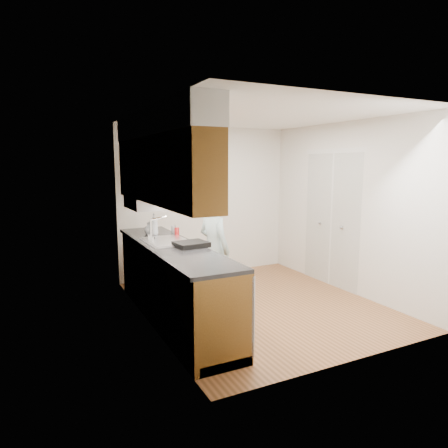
# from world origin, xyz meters

# --- Properties ---
(floor) EXTENTS (3.50, 3.50, 0.00)m
(floor) POSITION_xyz_m (0.00, 0.00, 0.00)
(floor) COLOR #99613A
(floor) RESTS_ON ground
(ceiling) EXTENTS (3.50, 3.50, 0.00)m
(ceiling) POSITION_xyz_m (0.00, 0.00, 2.50)
(ceiling) COLOR white
(ceiling) RESTS_ON wall_left
(wall_left) EXTENTS (0.02, 3.50, 2.50)m
(wall_left) POSITION_xyz_m (-1.50, 0.00, 1.25)
(wall_left) COLOR silver
(wall_left) RESTS_ON floor
(wall_right) EXTENTS (0.02, 3.50, 2.50)m
(wall_right) POSITION_xyz_m (1.50, 0.00, 1.25)
(wall_right) COLOR silver
(wall_right) RESTS_ON floor
(wall_back) EXTENTS (3.00, 0.02, 2.50)m
(wall_back) POSITION_xyz_m (0.00, 1.75, 1.25)
(wall_back) COLOR silver
(wall_back) RESTS_ON floor
(counter) EXTENTS (0.64, 2.80, 1.30)m
(counter) POSITION_xyz_m (-1.20, -0.00, 0.49)
(counter) COLOR brown
(counter) RESTS_ON floor
(upper_cabinets) EXTENTS (0.47, 2.80, 1.21)m
(upper_cabinets) POSITION_xyz_m (-1.33, 0.05, 1.95)
(upper_cabinets) COLOR brown
(upper_cabinets) RESTS_ON wall_left
(closet_door) EXTENTS (0.02, 1.22, 2.05)m
(closet_door) POSITION_xyz_m (1.49, 0.30, 1.02)
(closet_door) COLOR silver
(closet_door) RESTS_ON wall_right
(floor_mat) EXTENTS (0.80, 1.02, 0.02)m
(floor_mat) POSITION_xyz_m (-0.54, 0.26, 0.01)
(floor_mat) COLOR #565658
(floor_mat) RESTS_ON floor
(person) EXTENTS (0.54, 0.68, 1.69)m
(person) POSITION_xyz_m (-0.54, 0.26, 0.86)
(person) COLOR #A3C2C6
(person) RESTS_ON floor_mat
(soap_bottle_a) EXTENTS (0.13, 0.13, 0.29)m
(soap_bottle_a) POSITION_xyz_m (-1.21, 0.73, 1.09)
(soap_bottle_a) COLOR #B4BBC4
(soap_bottle_a) RESTS_ON counter
(soap_bottle_b) EXTENTS (0.12, 0.12, 0.21)m
(soap_bottle_b) POSITION_xyz_m (-1.23, 0.80, 1.05)
(soap_bottle_b) COLOR #B4BBC4
(soap_bottle_b) RESTS_ON counter
(soap_bottle_c) EXTENTS (0.19, 0.19, 0.17)m
(soap_bottle_c) POSITION_xyz_m (-1.26, 0.82, 1.02)
(soap_bottle_c) COLOR #B4BBC4
(soap_bottle_c) RESTS_ON counter
(soda_can) EXTENTS (0.07, 0.07, 0.11)m
(soda_can) POSITION_xyz_m (-0.96, 0.52, 1.00)
(soda_can) COLOR red
(soda_can) RESTS_ON counter
(steel_can) EXTENTS (0.07, 0.07, 0.12)m
(steel_can) POSITION_xyz_m (-0.96, 0.66, 1.00)
(steel_can) COLOR #A5A5AA
(steel_can) RESTS_ON counter
(dish_rack) EXTENTS (0.39, 0.34, 0.06)m
(dish_rack) POSITION_xyz_m (-1.05, -0.20, 0.97)
(dish_rack) COLOR black
(dish_rack) RESTS_ON counter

